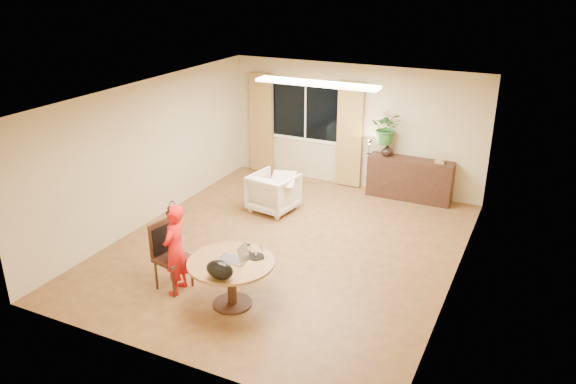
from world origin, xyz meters
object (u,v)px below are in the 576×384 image
object	(u,v)px
child	(175,249)
armchair	(274,192)
dining_chair	(173,257)
dining_table	(231,271)
sideboard	(410,179)

from	to	relation	value
child	armchair	size ratio (longest dim) A/B	1.65
dining_chair	child	size ratio (longest dim) A/B	0.75
dining_table	child	bearing A→B (deg)	-177.56
armchair	child	bearing A→B (deg)	99.60
child	dining_table	bearing A→B (deg)	84.29
dining_chair	sideboard	size ratio (longest dim) A/B	0.60
child	armchair	bearing A→B (deg)	173.07
dining_chair	child	world-z (taller)	child
dining_table	child	world-z (taller)	child
dining_table	child	distance (m)	0.91
dining_chair	sideboard	xyz separation A→B (m)	(2.24, 4.89, -0.09)
child	sideboard	xyz separation A→B (m)	(2.14, 4.94, -0.26)
armchair	dining_chair	bearing A→B (deg)	97.86
armchair	sideboard	xyz separation A→B (m)	(2.21, 1.72, 0.05)
child	armchair	world-z (taller)	child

